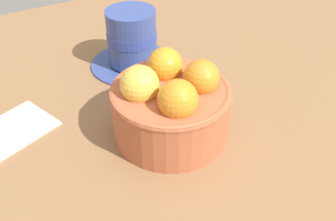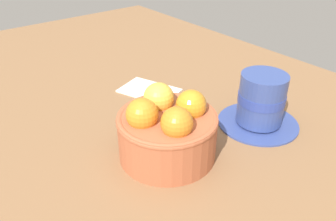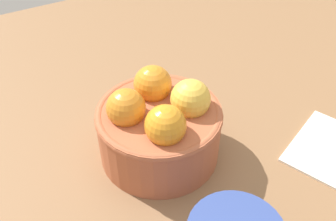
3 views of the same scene
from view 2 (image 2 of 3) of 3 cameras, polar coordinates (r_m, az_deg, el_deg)
ground_plane at (r=51.48cm, az=-0.12°, el=-9.23°), size 152.84×93.42×4.30cm
terracotta_bowl at (r=47.54cm, az=-0.15°, el=-3.16°), size 14.13×14.13×9.85cm
coffee_cup at (r=56.75cm, az=15.35°, el=1.33°), size 13.29×13.29×8.94cm
folded_napkin at (r=66.89cm, az=-3.16°, el=3.49°), size 12.98×10.78×0.60cm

